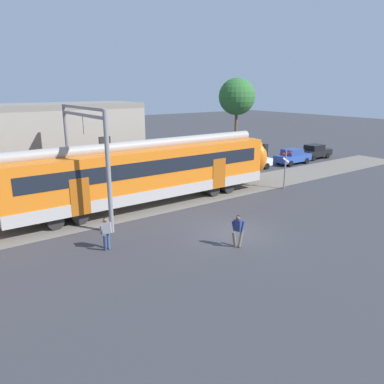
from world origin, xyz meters
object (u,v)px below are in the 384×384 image
(crossing_signal, at_px, (286,163))
(parked_car_blue, at_px, (293,156))
(pedestrian_grey, at_px, (106,230))
(parked_car_black, at_px, (315,152))
(parked_car_white, at_px, (251,161))
(pedestrian_navy, at_px, (238,229))

(crossing_signal, bearing_deg, parked_car_blue, 36.27)
(pedestrian_grey, height_order, parked_car_blue, pedestrian_grey)
(parked_car_black, bearing_deg, parked_car_white, 179.88)
(pedestrian_grey, relative_size, parked_car_blue, 0.42)
(parked_car_white, bearing_deg, crossing_signal, -113.93)
(pedestrian_grey, distance_m, parked_car_blue, 25.28)
(pedestrian_navy, xyz_separation_m, crossing_signal, (10.36, 6.01, 1.05))
(pedestrian_grey, xyz_separation_m, parked_car_blue, (23.80, 8.53, -0.21))
(pedestrian_grey, height_order, crossing_signal, crossing_signal)
(pedestrian_navy, distance_m, parked_car_white, 18.27)
(pedestrian_grey, bearing_deg, parked_car_white, 26.11)
(parked_car_blue, height_order, parked_car_black, same)
(pedestrian_navy, distance_m, parked_car_black, 26.05)
(parked_car_white, height_order, parked_car_blue, same)
(parked_car_black, xyz_separation_m, crossing_signal, (-12.48, -6.53, 1.23))
(parked_car_blue, xyz_separation_m, parked_car_black, (4.32, 0.54, 0.00))
(parked_car_white, height_order, crossing_signal, crossing_signal)
(parked_car_blue, bearing_deg, pedestrian_navy, -147.06)
(crossing_signal, bearing_deg, parked_car_black, 27.63)
(parked_car_blue, bearing_deg, parked_car_black, 7.16)
(parked_car_white, bearing_deg, pedestrian_navy, -136.56)
(parked_car_white, xyz_separation_m, crossing_signal, (-2.91, -6.55, 1.23))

